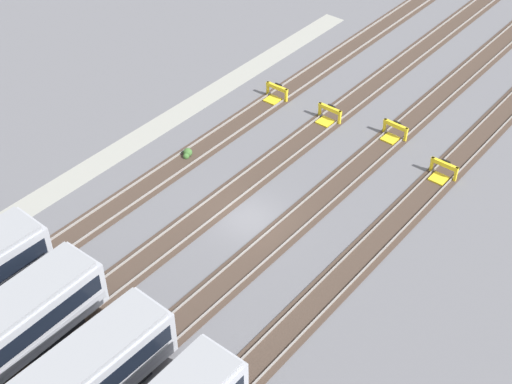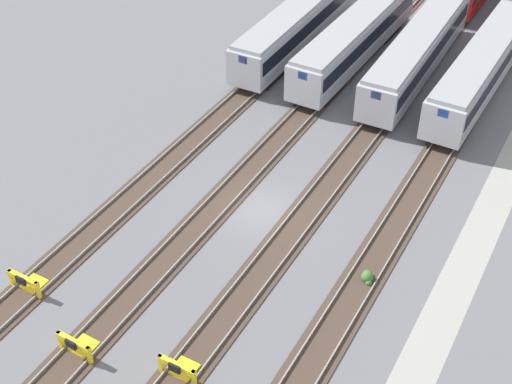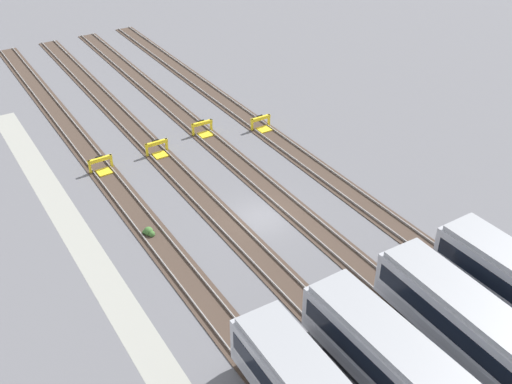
# 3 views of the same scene
# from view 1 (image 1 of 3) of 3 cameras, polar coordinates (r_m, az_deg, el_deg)

# --- Properties ---
(ground_plane) EXTENTS (400.00, 400.00, 0.00)m
(ground_plane) POSITION_cam_1_polar(r_m,az_deg,el_deg) (45.33, -0.51, -2.15)
(ground_plane) COLOR slate
(service_walkway) EXTENTS (54.00, 2.00, 0.01)m
(service_walkway) POSITION_cam_1_polar(r_m,az_deg,el_deg) (52.05, -10.64, 3.43)
(service_walkway) COLOR #9E9E93
(service_walkway) RESTS_ON ground
(rail_track_nearest) EXTENTS (90.00, 2.23, 0.21)m
(rail_track_nearest) POSITION_cam_1_polar(r_m,az_deg,el_deg) (49.28, -7.17, 1.56)
(rail_track_nearest) COLOR #47382D
(rail_track_nearest) RESTS_ON ground
(rail_track_near_inner) EXTENTS (90.00, 2.24, 0.21)m
(rail_track_near_inner) POSITION_cam_1_polar(r_m,az_deg,el_deg) (46.54, -2.86, -0.82)
(rail_track_near_inner) COLOR #47382D
(rail_track_near_inner) RESTS_ON ground
(rail_track_middle) EXTENTS (90.00, 2.24, 0.21)m
(rail_track_middle) POSITION_cam_1_polar(r_m,az_deg,el_deg) (44.18, 1.96, -3.46)
(rail_track_middle) COLOR #47382D
(rail_track_middle) RESTS_ON ground
(rail_track_far_inner) EXTENTS (90.00, 2.23, 0.21)m
(rail_track_far_inner) POSITION_cam_1_polar(r_m,az_deg,el_deg) (42.27, 7.29, -6.35)
(rail_track_far_inner) COLOR #47382D
(rail_track_far_inner) RESTS_ON ground
(bumper_stop_nearest_track) EXTENTS (1.36, 2.00, 1.22)m
(bumper_stop_nearest_track) POSITION_cam_1_polar(r_m,az_deg,el_deg) (56.29, 1.54, 7.85)
(bumper_stop_nearest_track) COLOR yellow
(bumper_stop_nearest_track) RESTS_ON ground
(bumper_stop_near_inner_track) EXTENTS (1.34, 2.00, 1.22)m
(bumper_stop_near_inner_track) POSITION_cam_1_polar(r_m,az_deg,el_deg) (53.99, 5.76, 6.10)
(bumper_stop_near_inner_track) COLOR yellow
(bumper_stop_near_inner_track) RESTS_ON ground
(bumper_stop_middle_track) EXTENTS (1.36, 2.01, 1.22)m
(bumper_stop_middle_track) POSITION_cam_1_polar(r_m,az_deg,el_deg) (52.87, 10.92, 4.71)
(bumper_stop_middle_track) COLOR yellow
(bumper_stop_middle_track) RESTS_ON ground
(bumper_stop_far_inner_track) EXTENTS (1.34, 2.00, 1.22)m
(bumper_stop_far_inner_track) POSITION_cam_1_polar(r_m,az_deg,el_deg) (49.82, 14.64, 1.58)
(bumper_stop_far_inner_track) COLOR yellow
(bumper_stop_far_inner_track) RESTS_ON ground
(weed_clump) EXTENTS (0.92, 0.70, 0.64)m
(weed_clump) POSITION_cam_1_polar(r_m,az_deg,el_deg) (50.55, -5.50, 3.11)
(weed_clump) COLOR #427033
(weed_clump) RESTS_ON ground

